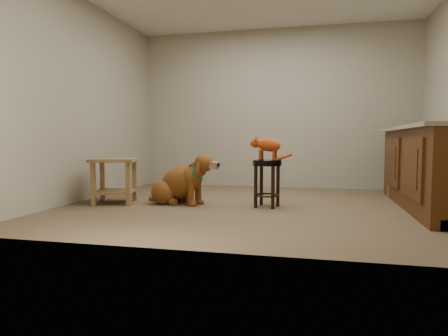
% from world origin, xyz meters
% --- Properties ---
extents(floor, '(4.50, 4.00, 0.01)m').
position_xyz_m(floor, '(0.00, 0.00, 0.00)').
color(floor, brown).
rests_on(floor, ground).
extents(room_shell, '(4.54, 4.04, 2.62)m').
position_xyz_m(room_shell, '(0.00, 0.00, 1.68)').
color(room_shell, '#A19781').
rests_on(room_shell, ground).
extents(cabinet_run, '(0.70, 2.56, 0.94)m').
position_xyz_m(cabinet_run, '(1.94, 0.30, 0.44)').
color(cabinet_run, '#49250D').
rests_on(cabinet_run, ground).
extents(padded_stool, '(0.34, 0.34, 0.55)m').
position_xyz_m(padded_stool, '(0.13, -0.03, 0.39)').
color(padded_stool, black).
rests_on(padded_stool, ground).
extents(wood_stool, '(0.47, 0.47, 0.74)m').
position_xyz_m(wood_stool, '(1.85, 0.98, 0.39)').
color(wood_stool, brown).
rests_on(wood_stool, ground).
extents(side_table, '(0.66, 0.66, 0.56)m').
position_xyz_m(side_table, '(-1.75, -0.17, 0.37)').
color(side_table, olive).
rests_on(side_table, ground).
extents(golden_retriever, '(1.00, 0.58, 0.66)m').
position_xyz_m(golden_retriever, '(-0.93, -0.03, 0.25)').
color(golden_retriever, brown).
rests_on(golden_retriever, ground).
extents(tabby_kitten, '(0.50, 0.20, 0.31)m').
position_xyz_m(tabby_kitten, '(0.12, -0.02, 0.72)').
color(tabby_kitten, '#AB3811').
rests_on(tabby_kitten, padded_stool).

